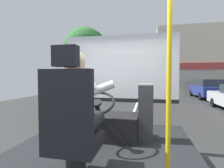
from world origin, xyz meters
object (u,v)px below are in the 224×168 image
at_px(bus_driver, 77,106).
at_px(parked_car_blue, 208,88).
at_px(driver_seat, 72,128).
at_px(steering_console, 105,125).
at_px(fare_box, 146,112).
at_px(handrail_pole, 169,72).

xyz_separation_m(bus_driver, parked_car_blue, (5.21, 12.25, -0.59)).
relative_size(driver_seat, steering_console, 1.17).
bearing_deg(bus_driver, fare_box, 59.88).
height_order(bus_driver, steering_console, bus_driver).
bearing_deg(steering_console, fare_box, 5.53).
relative_size(steering_console, parked_car_blue, 0.27).
bearing_deg(handrail_pole, parked_car_blue, 70.48).
xyz_separation_m(driver_seat, bus_driver, (-0.00, 0.13, 0.19)).
height_order(handrail_pole, fare_box, handrail_pole).
height_order(fare_box, parked_car_blue, fare_box).
bearing_deg(bus_driver, steering_console, 90.00).
height_order(bus_driver, parked_car_blue, bus_driver).
xyz_separation_m(bus_driver, handrail_pole, (0.88, 0.04, 0.34)).
bearing_deg(steering_console, parked_car_blue, 64.96).
bearing_deg(driver_seat, fare_box, 62.52).
distance_m(driver_seat, steering_console, 1.26).
xyz_separation_m(steering_console, fare_box, (0.67, 0.06, 0.23)).
xyz_separation_m(driver_seat, fare_box, (0.67, 1.29, -0.09)).
bearing_deg(bus_driver, parked_car_blue, 66.94).
bearing_deg(handrail_pole, steering_console, 130.13).
xyz_separation_m(driver_seat, steering_console, (0.00, 1.22, -0.32)).
bearing_deg(handrail_pole, fare_box, 100.96).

